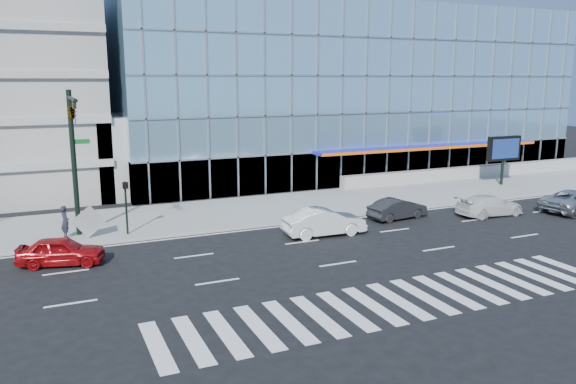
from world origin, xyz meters
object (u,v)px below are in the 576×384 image
at_px(traffic_signal, 73,129).
at_px(white_sedan, 324,222).
at_px(ped_signal_post, 126,199).
at_px(tilted_panel, 89,222).
at_px(red_sedan, 61,251).
at_px(dark_sedan, 397,209).
at_px(marquee_sign, 504,149).
at_px(white_suv, 489,205).
at_px(pedestrian, 65,222).

height_order(traffic_signal, white_sedan, traffic_signal).
relative_size(ped_signal_post, tilted_panel, 2.31).
xyz_separation_m(red_sedan, tilted_panel, (1.59, 3.78, 0.38)).
relative_size(ped_signal_post, dark_sedan, 0.75).
xyz_separation_m(dark_sedan, red_sedan, (-19.82, -1.01, 0.02)).
bearing_deg(dark_sedan, ped_signal_post, 72.58).
distance_m(ped_signal_post, white_sedan, 11.13).
height_order(marquee_sign, red_sedan, marquee_sign).
xyz_separation_m(ped_signal_post, marquee_sign, (30.50, 3.05, 0.93)).
height_order(traffic_signal, white_suv, traffic_signal).
height_order(ped_signal_post, red_sedan, ped_signal_post).
relative_size(marquee_sign, white_sedan, 0.85).
xyz_separation_m(ped_signal_post, white_sedan, (10.22, -4.20, -1.36)).
xyz_separation_m(marquee_sign, tilted_panel, (-32.51, -2.99, -2.00)).
height_order(white_sedan, pedestrian, pedestrian).
distance_m(pedestrian, tilted_panel, 1.32).
bearing_deg(dark_sedan, white_sedan, 95.96).
distance_m(ped_signal_post, white_suv, 22.69).
relative_size(ped_signal_post, white_suv, 0.65).
bearing_deg(red_sedan, white_suv, -76.29).
bearing_deg(white_sedan, white_suv, -87.94).
distance_m(traffic_signal, marquee_sign, 33.32).
bearing_deg(ped_signal_post, pedestrian, 168.82).
bearing_deg(red_sedan, ped_signal_post, -28.96).
height_order(traffic_signal, pedestrian, traffic_signal).
height_order(traffic_signal, dark_sedan, traffic_signal).
relative_size(white_sedan, tilted_panel, 3.63).
bearing_deg(tilted_panel, red_sedan, -107.84).
xyz_separation_m(white_suv, white_sedan, (-12.00, 0.15, 0.11)).
xyz_separation_m(marquee_sign, white_sedan, (-20.28, -7.25, -2.29)).
relative_size(marquee_sign, dark_sedan, 1.00).
distance_m(marquee_sign, dark_sedan, 15.59).
relative_size(white_sedan, pedestrian, 2.62).
xyz_separation_m(white_suv, tilted_panel, (-24.23, 4.41, 0.40)).
bearing_deg(ped_signal_post, dark_sedan, -9.50).
xyz_separation_m(white_sedan, dark_sedan, (6.00, 1.48, -0.12)).
height_order(ped_signal_post, marquee_sign, marquee_sign).
xyz_separation_m(ped_signal_post, tilted_panel, (-2.01, 0.06, -1.08)).
xyz_separation_m(ped_signal_post, red_sedan, (-3.60, -3.72, -1.46)).
height_order(white_sedan, tilted_panel, tilted_panel).
height_order(dark_sedan, red_sedan, red_sedan).
distance_m(marquee_sign, tilted_panel, 32.71).
bearing_deg(marquee_sign, white_sedan, -160.34).
xyz_separation_m(marquee_sign, dark_sedan, (-14.28, -5.76, -2.41)).
relative_size(white_suv, red_sedan, 1.15).
xyz_separation_m(traffic_signal, dark_sedan, (18.71, -2.34, -5.51)).
bearing_deg(pedestrian, ped_signal_post, -119.11).
bearing_deg(marquee_sign, red_sedan, -168.77).
relative_size(white_suv, tilted_panel, 3.54).
xyz_separation_m(white_sedan, tilted_panel, (-12.23, 4.25, 0.29)).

